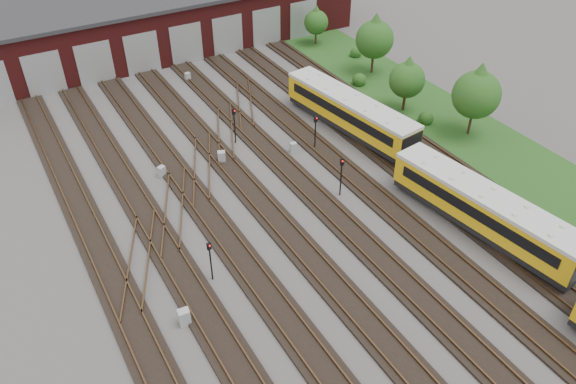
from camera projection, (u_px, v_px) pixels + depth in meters
ground at (339, 254)px, 38.10m from camera, size 120.00×120.00×0.00m
track_network at (332, 248)px, 38.37m from camera, size 30.40×70.00×0.33m
maintenance_shed at (141, 23)px, 63.64m from camera, size 51.00×12.50×6.35m
grass_verge at (446, 119)px, 52.62m from camera, size 8.00×55.00×0.05m
metro_train at (484, 209)px, 38.95m from camera, size 4.52×46.70×2.99m
signal_mast_0 at (210, 256)px, 34.99m from camera, size 0.28×0.26×3.14m
signal_mast_1 at (234, 121)px, 48.11m from camera, size 0.33×0.31×3.36m
signal_mast_2 at (315, 128)px, 47.36m from camera, size 0.31×0.30×3.21m
signal_mast_3 at (341, 172)px, 42.04m from camera, size 0.32×0.31×3.37m
relay_cabinet_0 at (184, 317)px, 32.99m from camera, size 0.72×0.62×1.11m
relay_cabinet_1 at (222, 157)px, 46.60m from camera, size 0.78×0.72×1.05m
relay_cabinet_2 at (162, 171)px, 45.06m from camera, size 0.69×0.65×0.92m
relay_cabinet_3 at (188, 77)px, 58.91m from camera, size 0.61×0.55×0.87m
relay_cabinet_4 at (293, 147)px, 47.94m from camera, size 0.63×0.57×0.89m
tree_0 at (375, 35)px, 58.13m from camera, size 3.98×3.98×6.60m
tree_1 at (316, 19)px, 65.16m from camera, size 2.81×2.81×4.66m
tree_2 at (478, 89)px, 47.87m from camera, size 4.16×4.16×6.90m
tree_3 at (408, 76)px, 51.92m from camera, size 3.35×3.35×5.56m
bush_0 at (426, 116)px, 51.70m from camera, size 1.39×1.39×1.39m
bush_1 at (359, 78)px, 57.94m from camera, size 1.46×1.46×1.46m
bush_2 at (356, 51)px, 63.68m from camera, size 1.29×1.29×1.29m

